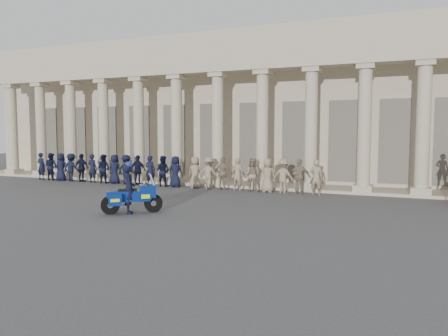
# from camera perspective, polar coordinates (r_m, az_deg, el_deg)

# --- Properties ---
(ground) EXTENTS (90.00, 90.00, 0.00)m
(ground) POSITION_cam_1_polar(r_m,az_deg,el_deg) (16.89, -7.82, -5.69)
(ground) COLOR #414144
(ground) RESTS_ON ground
(building) EXTENTS (40.00, 12.50, 9.00)m
(building) POSITION_cam_1_polar(r_m,az_deg,el_deg) (30.26, 6.68, 7.51)
(building) COLOR tan
(building) RESTS_ON ground
(officer_rank) EXTENTS (18.17, 0.65, 1.72)m
(officer_rank) POSITION_cam_1_polar(r_m,az_deg,el_deg) (24.75, -8.53, -0.38)
(officer_rank) COLOR black
(officer_rank) RESTS_ON ground
(motorcycle) EXTENTS (1.89, 1.68, 1.46)m
(motorcycle) POSITION_cam_1_polar(r_m,az_deg,el_deg) (16.70, -11.86, -3.66)
(motorcycle) COLOR black
(motorcycle) RESTS_ON ground
(rider) EXTENTS (0.78, 0.81, 1.95)m
(rider) POSITION_cam_1_polar(r_m,az_deg,el_deg) (16.65, -12.31, -2.55)
(rider) COLOR black
(rider) RESTS_ON ground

